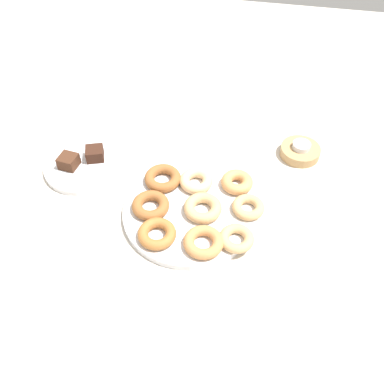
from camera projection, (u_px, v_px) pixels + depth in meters
The scene contains 16 objects.
ground_plane at pixel (190, 214), 1.04m from camera, with size 2.40×2.40×0.00m, color beige.
donut_plate at pixel (190, 212), 1.03m from camera, with size 0.32×0.32×0.02m, color silver.
donut_0 at pixel (237, 182), 1.07m from camera, with size 0.08×0.08×0.03m, color tan.
donut_1 at pixel (237, 238), 0.95m from camera, with size 0.08×0.08×0.02m, color tan.
donut_2 at pixel (151, 205), 1.02m from camera, with size 0.09×0.09×0.03m, color #995B2D.
donut_3 at pixel (196, 181), 1.07m from camera, with size 0.08×0.08×0.03m, color #EABC84.
donut_4 at pixel (203, 206), 1.01m from camera, with size 0.09×0.09×0.03m, color tan.
donut_5 at pixel (157, 234), 0.96m from camera, with size 0.09×0.09×0.02m, color #AD6B33.
donut_6 at pixel (248, 207), 1.02m from camera, with size 0.08×0.08×0.02m, color tan.
donut_7 at pixel (203, 242), 0.95m from camera, with size 0.09×0.09×0.02m, color #C6844C.
donut_8 at pixel (163, 178), 1.08m from camera, with size 0.09×0.09×0.03m, color #995B2D.
cake_plate at pixel (84, 165), 1.14m from camera, with size 0.21×0.21×0.02m, color silver.
brownie_near at pixel (69, 161), 1.12m from camera, with size 0.05×0.04×0.03m, color #472819.
brownie_far at pixel (95, 154), 1.14m from camera, with size 0.05×0.04×0.03m, color #381E14.
candle_holder at pixel (300, 151), 1.17m from camera, with size 0.11×0.11×0.03m, color tan.
tealight at pixel (302, 146), 1.15m from camera, with size 0.05×0.05×0.01m, color silver.
Camera 1 is at (0.13, -0.64, 0.80)m, focal length 40.07 mm.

